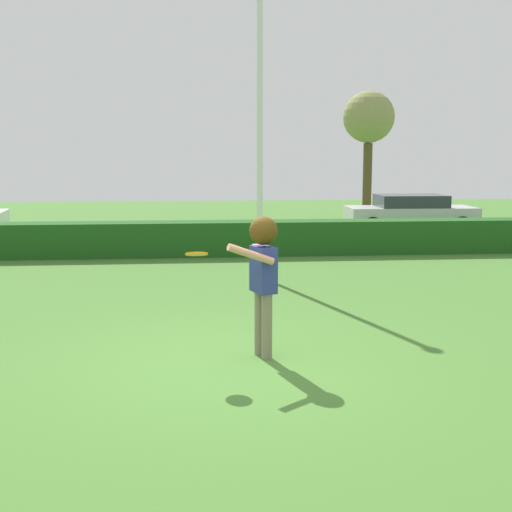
# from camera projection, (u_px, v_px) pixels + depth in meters

# --- Properties ---
(ground_plane) EXTENTS (60.00, 60.00, 0.00)m
(ground_plane) POSITION_uv_depth(u_px,v_px,m) (228.00, 365.00, 8.18)
(ground_plane) COLOR #46782F
(person) EXTENTS (0.67, 0.73, 1.80)m
(person) POSITION_uv_depth(u_px,v_px,m) (263.00, 267.00, 8.37)
(person) COLOR gray
(person) RESTS_ON ground
(frisbee) EXTENTS (0.28, 0.27, 0.09)m
(frisbee) POSITION_uv_depth(u_px,v_px,m) (197.00, 254.00, 8.07)
(frisbee) COLOR orange
(lamppost) EXTENTS (0.24, 0.24, 5.82)m
(lamppost) POSITION_uv_depth(u_px,v_px,m) (260.00, 122.00, 13.64)
(lamppost) COLOR silver
(lamppost) RESTS_ON ground
(hedge_row) EXTENTS (26.46, 0.90, 0.87)m
(hedge_row) POSITION_uv_depth(u_px,v_px,m) (210.00, 238.00, 17.15)
(hedge_row) COLOR #1D521A
(hedge_row) RESTS_ON ground
(parked_car_silver) EXTENTS (4.24, 1.89, 1.25)m
(parked_car_silver) POSITION_uv_depth(u_px,v_px,m) (410.00, 212.00, 22.24)
(parked_car_silver) COLOR #B7B7BC
(parked_car_silver) RESTS_ON ground
(birch_tree) EXTENTS (2.03, 2.03, 5.06)m
(birch_tree) POSITION_uv_depth(u_px,v_px,m) (369.00, 120.00, 26.35)
(birch_tree) COLOR brown
(birch_tree) RESTS_ON ground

